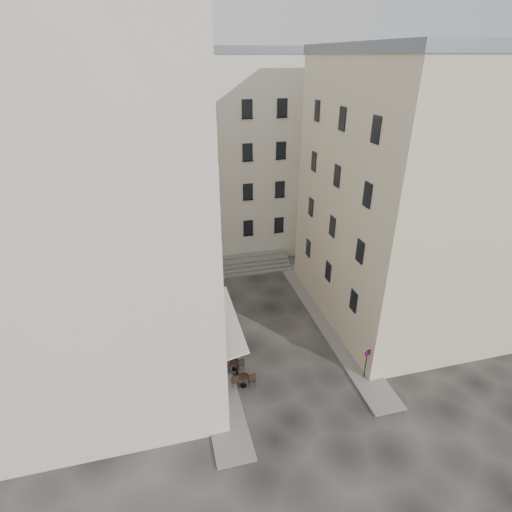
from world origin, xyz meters
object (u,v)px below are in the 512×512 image
object	(u,v)px
bistro_table_b	(234,364)
pedestrian	(233,349)
bistro_table_a	(243,380)
no_parking_sign	(367,358)

from	to	relation	value
bistro_table_b	pedestrian	xyz separation A→B (m)	(0.12, 0.91, 0.45)
bistro_table_b	pedestrian	world-z (taller)	pedestrian
bistro_table_a	bistro_table_b	size ratio (longest dim) A/B	1.13
bistro_table_a	pedestrian	xyz separation A→B (m)	(-0.13, 2.43, 0.39)
bistro_table_b	no_parking_sign	bearing A→B (deg)	-19.92
bistro_table_a	pedestrian	distance (m)	2.46
no_parking_sign	bistro_table_b	distance (m)	8.17
no_parking_sign	pedestrian	bearing A→B (deg)	140.82
bistro_table_b	bistro_table_a	bearing A→B (deg)	-80.69
no_parking_sign	bistro_table_a	world-z (taller)	no_parking_sign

